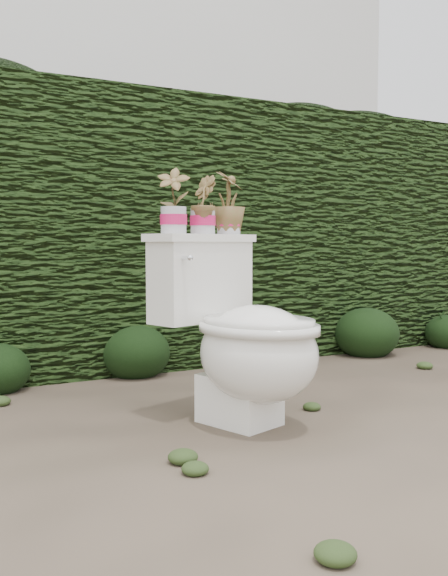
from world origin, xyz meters
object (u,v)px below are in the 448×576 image
potted_plant_left (173,202)px  potted_plant_center (203,206)px  toilet (243,338)px  potted_plant_right (229,205)px

potted_plant_left → potted_plant_center: (0.16, 0.05, -0.01)m
potted_plant_left → toilet: bearing=-4.2°
potted_plant_left → potted_plant_right: potted_plant_right is taller
toilet → potted_plant_left: potted_plant_left is taller
toilet → potted_plant_right: (0.09, 0.28, 0.55)m
potted_plant_right → potted_plant_left: bearing=143.9°
potted_plant_left → potted_plant_right: (0.31, 0.10, 0.00)m
potted_plant_center → potted_plant_right: 0.16m
potted_plant_center → potted_plant_left: bearing=127.3°
toilet → potted_plant_left: 0.62m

